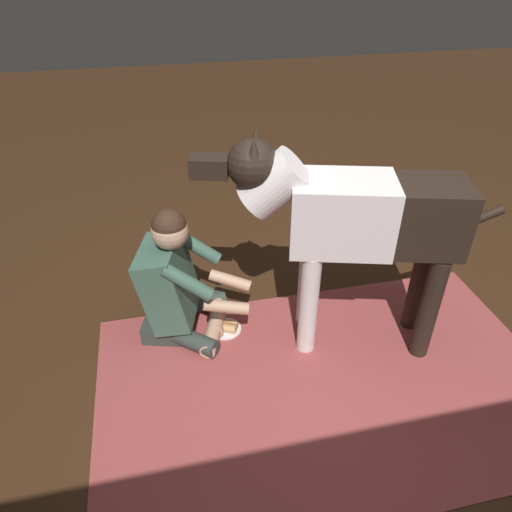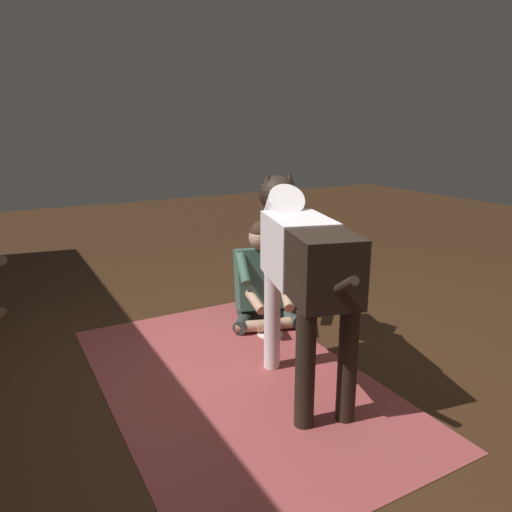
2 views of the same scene
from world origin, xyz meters
TOP-DOWN VIEW (x-y plane):
  - ground_plane at (0.00, 0.00)m, footprint 15.67×15.67m
  - area_rug at (0.13, 0.17)m, footprint 2.53×1.57m
  - person_sitting_on_floor at (0.89, -0.46)m, footprint 0.72×0.59m
  - large_dog at (-0.06, -0.19)m, footprint 1.57×0.60m
  - hot_dog_on_plate at (0.62, -0.38)m, footprint 0.20×0.20m

SIDE VIEW (x-z plane):
  - ground_plane at x=0.00m, z-range 0.00..0.00m
  - area_rug at x=0.13m, z-range 0.00..0.01m
  - hot_dog_on_plate at x=0.62m, z-range 0.00..0.06m
  - person_sitting_on_floor at x=0.89m, z-range -0.08..0.78m
  - large_dog at x=-0.06m, z-range 0.18..1.47m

